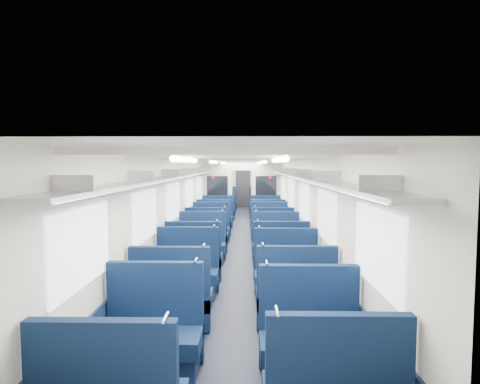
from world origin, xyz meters
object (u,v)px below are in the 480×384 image
at_px(seat_12, 207,238).
at_px(seat_16, 214,224).
at_px(seat_8, 194,261).
at_px(seat_17, 268,224).
at_px(bulkhead, 242,192).
at_px(seat_9, 281,260).
at_px(seat_3, 310,343).
at_px(seat_4, 172,302).
at_px(seat_27, 260,203).
at_px(seat_11, 276,247).
at_px(seat_26, 226,203).
at_px(seat_7, 286,277).
at_px(seat_15, 270,229).
at_px(seat_21, 263,211).
at_px(seat_20, 221,211).
at_px(seat_6, 187,274).
at_px(seat_24, 225,205).
at_px(seat_2, 153,337).
at_px(seat_25, 261,205).
at_px(seat_19, 266,218).
at_px(seat_18, 217,218).
at_px(seat_14, 211,230).
at_px(seat_23, 262,208).
at_px(seat_13, 272,237).
at_px(seat_10, 202,247).
at_px(seat_22, 223,208).
at_px(end_door, 243,188).
at_px(seat_5, 295,301).

xyz_separation_m(seat_12, seat_16, (0.00, 2.26, 0.00)).
bearing_deg(seat_8, seat_17, 70.19).
bearing_deg(bulkhead, seat_9, -82.78).
height_order(seat_3, seat_4, same).
xyz_separation_m(bulkhead, seat_8, (-0.83, -6.60, -0.87)).
relative_size(seat_12, seat_27, 1.00).
distance_m(seat_11, seat_26, 10.28).
bearing_deg(seat_12, seat_7, -63.85).
height_order(seat_15, seat_27, same).
bearing_deg(seat_21, seat_9, -90.00).
xyz_separation_m(seat_17, seat_20, (-1.66, 3.33, 0.00)).
height_order(seat_6, seat_24, same).
bearing_deg(seat_9, bulkhead, 97.22).
distance_m(seat_2, seat_25, 13.67).
bearing_deg(seat_19, seat_9, -90.00).
height_order(seat_18, seat_19, same).
bearing_deg(seat_14, seat_21, 69.86).
relative_size(seat_8, seat_26, 1.00).
xyz_separation_m(seat_4, seat_23, (1.66, 11.24, 0.00)).
xyz_separation_m(seat_8, seat_20, (0.00, 7.93, 0.00)).
distance_m(seat_13, seat_17, 2.18).
bearing_deg(seat_23, seat_20, -146.55).
bearing_deg(seat_27, seat_16, -103.73).
bearing_deg(seat_9, seat_2, -116.46).
distance_m(seat_9, seat_27, 11.37).
distance_m(bulkhead, seat_4, 8.90).
xyz_separation_m(seat_10, seat_18, (0.00, 4.57, 0.00)).
xyz_separation_m(seat_22, seat_27, (1.66, 2.31, 0.00)).
bearing_deg(seat_15, end_door, 95.21).
bearing_deg(seat_10, seat_9, -36.82).
relative_size(seat_13, seat_20, 1.00).
bearing_deg(seat_27, seat_3, -90.00).
xyz_separation_m(bulkhead, seat_16, (-0.83, -1.98, -0.87)).
distance_m(seat_5, seat_10, 3.82).
bearing_deg(seat_20, seat_23, 33.45).
bearing_deg(seat_18, seat_25, 69.41).
bearing_deg(seat_9, seat_23, 90.00).
bearing_deg(seat_18, seat_16, -90.00).
bearing_deg(seat_8, seat_5, -52.26).
bearing_deg(seat_8, seat_12, 90.00).
bearing_deg(seat_19, seat_16, -142.06).
relative_size(seat_20, seat_27, 1.00).
height_order(seat_15, seat_22, same).
bearing_deg(seat_10, seat_23, 77.90).
xyz_separation_m(seat_5, seat_25, (0.00, 12.42, 0.00)).
distance_m(end_door, seat_21, 4.82).
xyz_separation_m(seat_23, seat_25, (0.00, 1.25, 0.00)).
xyz_separation_m(seat_20, seat_23, (1.66, 1.10, 0.00)).
xyz_separation_m(seat_14, seat_15, (1.66, 0.13, 0.00)).
bearing_deg(seat_16, seat_5, -76.22).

